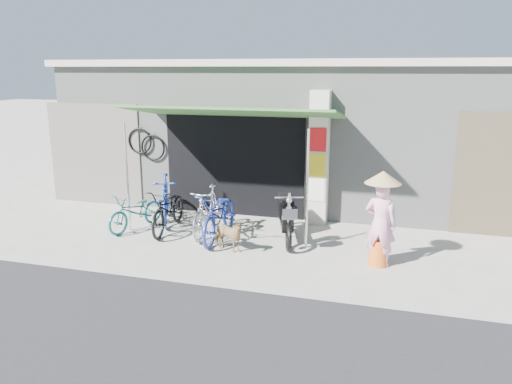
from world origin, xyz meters
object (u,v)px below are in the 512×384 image
(bike_black, at_px, (169,209))
(nun, at_px, (381,219))
(bike_teal, at_px, (136,211))
(moped, at_px, (286,216))
(bike_blue, at_px, (166,199))
(street_dog, at_px, (227,235))
(bike_silver, at_px, (208,211))
(bike_navy, at_px, (220,215))

(bike_black, bearing_deg, nun, -15.61)
(bike_teal, xyz_separation_m, moped, (3.30, 0.28, 0.09))
(bike_blue, xyz_separation_m, street_dog, (1.97, -1.38, -0.22))
(bike_black, xyz_separation_m, moped, (2.57, 0.16, 0.01))
(bike_teal, distance_m, street_dog, 2.48)
(street_dog, bearing_deg, moped, -24.40)
(bike_teal, distance_m, nun, 5.28)
(bike_teal, height_order, bike_blue, bike_blue)
(street_dog, bearing_deg, bike_silver, 58.70)
(bike_blue, xyz_separation_m, nun, (4.82, -1.30, 0.32))
(bike_silver, bearing_deg, nun, -12.35)
(moped, bearing_deg, bike_silver, 169.01)
(bike_teal, distance_m, bike_blue, 0.78)
(nun, bearing_deg, street_dog, 13.15)
(bike_teal, distance_m, bike_black, 0.74)
(street_dog, relative_size, nun, 0.43)
(bike_navy, xyz_separation_m, street_dog, (0.38, -0.65, -0.19))
(bike_navy, bearing_deg, bike_black, 169.18)
(bike_silver, distance_m, moped, 1.65)
(bike_blue, bearing_deg, bike_teal, -145.14)
(moped, bearing_deg, bike_black, 166.76)
(street_dog, relative_size, moped, 0.40)
(bike_teal, relative_size, bike_silver, 0.90)
(bike_silver, xyz_separation_m, nun, (3.56, -0.75, 0.34))
(nun, bearing_deg, bike_black, 1.84)
(bike_teal, relative_size, bike_blue, 0.86)
(bike_silver, distance_m, bike_navy, 0.38)
(bike_black, height_order, street_dog, bike_black)
(bike_navy, bearing_deg, moped, 13.08)
(bike_black, bearing_deg, street_dog, -33.32)
(moped, distance_m, nun, 2.16)
(bike_black, height_order, bike_navy, bike_navy)
(bike_silver, height_order, moped, moped)
(street_dog, bearing_deg, bike_teal, 91.42)
(bike_blue, height_order, street_dog, bike_blue)
(bike_black, relative_size, nun, 1.07)
(bike_silver, height_order, bike_navy, bike_silver)
(bike_black, distance_m, moped, 2.58)
(nun, bearing_deg, bike_blue, -3.62)
(bike_blue, relative_size, nun, 1.04)
(bike_black, xyz_separation_m, bike_silver, (0.93, -0.01, 0.03))
(bike_teal, xyz_separation_m, bike_silver, (1.66, 0.11, 0.11))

